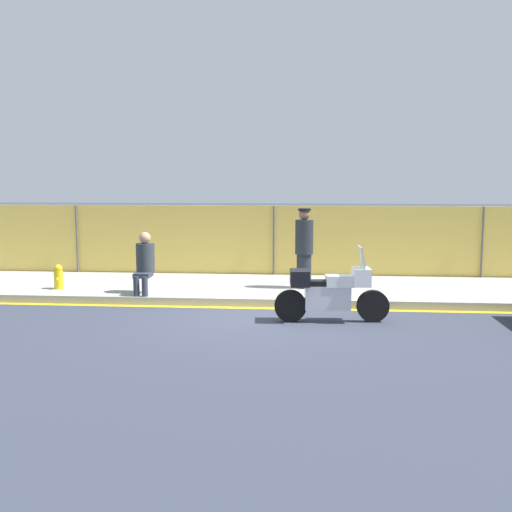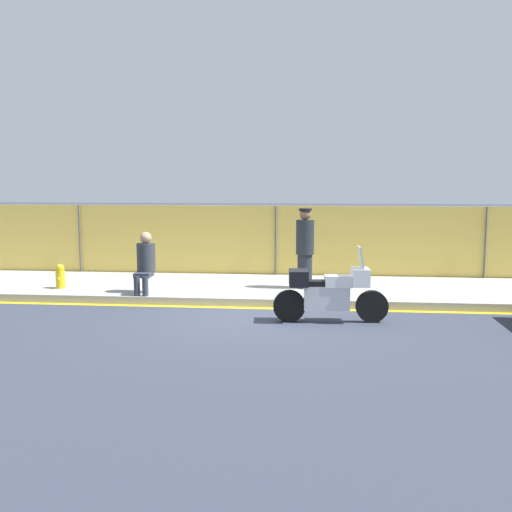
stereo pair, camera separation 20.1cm
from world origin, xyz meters
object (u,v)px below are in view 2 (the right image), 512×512
Objects in this scene: officer_standing at (305,248)px; person_seated_on_curb at (145,260)px; motorcycle at (330,292)px; fire_hydrant at (60,276)px.

officer_standing is 3.70m from person_seated_on_curb.
person_seated_on_curb is (-4.09, 1.67, 0.35)m from motorcycle.
officer_standing is at bearing 6.07° from fire_hydrant.
motorcycle is 3.83× the size of fire_hydrant.
motorcycle is 6.60m from fire_hydrant.
person_seated_on_curb reaches higher than motorcycle.
person_seated_on_curb is (-3.56, -0.98, -0.20)m from officer_standing.
fire_hydrant is at bearing -173.93° from officer_standing.
fire_hydrant is at bearing 157.69° from motorcycle.
motorcycle is 4.44m from person_seated_on_curb.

